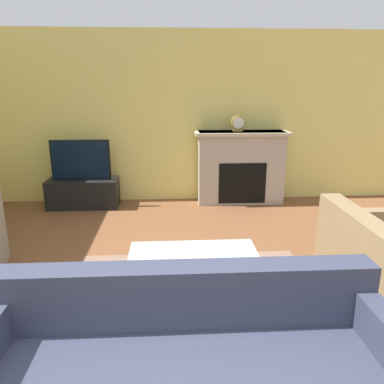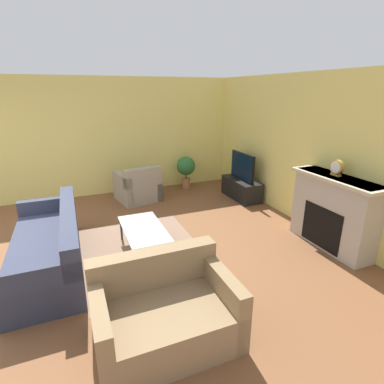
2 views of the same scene
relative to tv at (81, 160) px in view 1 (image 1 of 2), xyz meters
The scene contains 8 objects.
wall_back 1.43m from the tv, 15.38° to the left, with size 8.60×0.06×2.70m.
area_rug 3.24m from the tv, 59.85° to the right, with size 2.37×1.79×0.00m.
fireplace 2.53m from the tv, ahead, with size 1.49×0.47×1.16m.
tv_stand 0.53m from the tv, 90.00° to the left, with size 1.09×0.47×0.45m.
tv is the anchor object (origin of this frame).
couch_sectional 4.29m from the tv, 69.85° to the right, with size 2.35×0.88×0.82m.
coffee_table 3.14m from the tv, 59.56° to the right, with size 1.17×0.59×0.41m.
mantel_clock 2.52m from the tv, ahead, with size 0.21×0.07×0.24m.
Camera 1 is at (0.13, -1.00, 1.89)m, focal length 35.00 mm.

